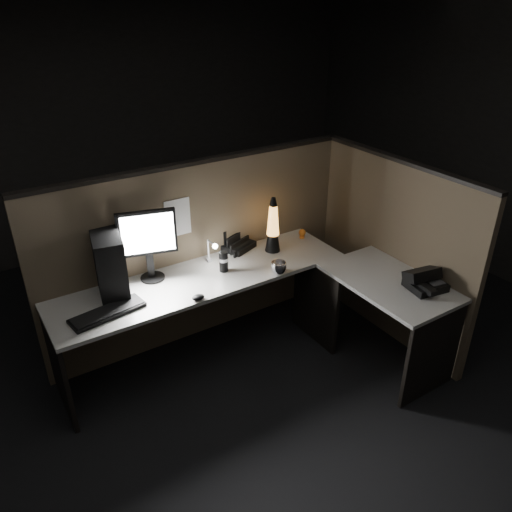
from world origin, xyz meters
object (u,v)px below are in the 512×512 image
pc_tower (109,263)px  keyboard (108,313)px  monitor (148,239)px  lava_lamp (273,229)px  desk_phone (424,281)px

pc_tower → keyboard: bearing=-104.3°
monitor → lava_lamp: monitor is taller
lava_lamp → desk_phone: 1.24m
desk_phone → pc_tower: bearing=158.2°
desk_phone → keyboard: bearing=166.1°
pc_tower → keyboard: pc_tower is taller
keyboard → pc_tower: bearing=55.6°
pc_tower → monitor: bearing=13.7°
keyboard → desk_phone: bearing=-33.0°
desk_phone → lava_lamp: bearing=128.6°
monitor → keyboard: bearing=-130.8°
keyboard → lava_lamp: 1.48m
keyboard → lava_lamp: lava_lamp is taller
keyboard → lava_lamp: (1.46, 0.17, 0.18)m
monitor → lava_lamp: bearing=8.6°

